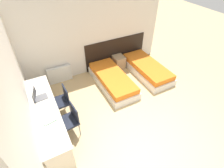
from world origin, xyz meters
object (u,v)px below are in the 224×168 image
(chair_near_laptop, at_px, (61,100))
(laptop, at_px, (38,97))
(bed_near_window, at_px, (112,80))
(chair_near_notebook, at_px, (69,119))
(nightstand, at_px, (119,62))
(bed_near_door, at_px, (147,69))

(chair_near_laptop, height_order, laptop, laptop)
(bed_near_window, height_order, chair_near_laptop, chair_near_laptop)
(chair_near_laptop, relative_size, chair_near_notebook, 1.00)
(bed_near_window, xyz_separation_m, laptop, (-2.25, -0.43, 0.63))
(chair_near_notebook, bearing_deg, laptop, 117.69)
(bed_near_window, bearing_deg, chair_near_laptop, -165.62)
(bed_near_window, xyz_separation_m, chair_near_notebook, (-1.76, -1.17, 0.29))
(nightstand, relative_size, laptop, 1.28)
(chair_near_laptop, xyz_separation_m, laptop, (-0.50, 0.02, 0.33))
(nightstand, xyz_separation_m, chair_near_laptop, (-2.45, -1.26, 0.26))
(laptop, bearing_deg, bed_near_door, 2.17)
(bed_near_window, distance_m, laptop, 2.38)
(bed_near_door, distance_m, chair_near_notebook, 3.36)
(bed_near_door, bearing_deg, nightstand, 130.36)
(bed_near_door, relative_size, chair_near_notebook, 2.41)
(chair_near_laptop, xyz_separation_m, chair_near_notebook, (-0.00, -0.72, 0.00))
(bed_near_door, xyz_separation_m, chair_near_notebook, (-3.14, -1.17, 0.29))
(laptop, bearing_deg, bed_near_window, 6.27)
(chair_near_laptop, bearing_deg, chair_near_notebook, -92.64)
(bed_near_window, relative_size, nightstand, 4.51)
(chair_near_notebook, bearing_deg, bed_near_window, 27.42)
(bed_near_window, relative_size, chair_near_laptop, 2.41)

